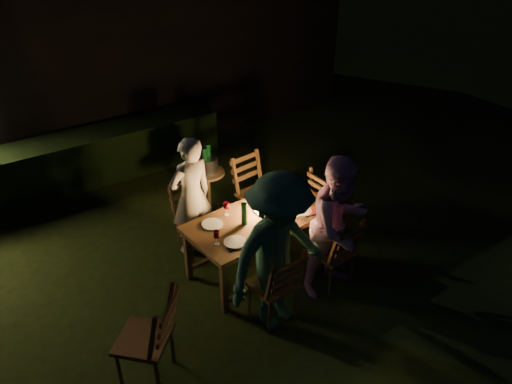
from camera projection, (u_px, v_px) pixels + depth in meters
garden_envelope at (66, 45)px, 9.35m from camera, size 40.00×40.00×3.20m
dining_table at (261, 222)px, 5.95m from camera, size 1.86×1.04×0.75m
chair_near_left at (274, 296)px, 5.38m from camera, size 0.48×0.51×1.00m
chair_near_right at (332, 263)px, 5.86m from camera, size 0.49×0.52×1.00m
chair_far_left at (196, 232)px, 6.41m from camera, size 0.46×0.50×0.98m
chair_far_right at (256, 204)px, 6.94m from camera, size 0.53×0.56×1.05m
chair_end at (330, 212)px, 6.80m from camera, size 0.50×0.47×1.01m
chair_spare at (148, 352)px, 4.70m from camera, size 0.71×0.71×1.08m
person_house_side at (191, 197)px, 6.19m from camera, size 0.62×0.43×1.60m
person_opp_right at (339, 226)px, 5.55m from camera, size 0.88×0.71×1.70m
person_opp_left at (278, 254)px, 5.03m from camera, size 1.23×0.77×1.82m
lantern at (262, 202)px, 5.89m from camera, size 0.16×0.16×0.35m
plate_far_left at (212, 224)px, 5.76m from camera, size 0.25×0.25×0.01m
plate_near_left at (235, 242)px, 5.46m from camera, size 0.25×0.25×0.01m
plate_far_right at (278, 196)px, 6.29m from camera, size 0.25×0.25×0.01m
plate_near_right at (301, 211)px, 6.00m from camera, size 0.25×0.25×0.01m
wineglass_a at (226, 209)px, 5.89m from camera, size 0.06×0.06×0.18m
wineglass_b at (217, 238)px, 5.40m from camera, size 0.06×0.06×0.18m
wineglass_c at (296, 212)px, 5.84m from camera, size 0.06×0.06×0.18m
wineglass_d at (290, 187)px, 6.32m from camera, size 0.06×0.06×0.18m
wineglass_e at (271, 225)px, 5.61m from camera, size 0.06×0.06×0.18m
bottle_table at (244, 214)px, 5.70m from camera, size 0.07×0.07×0.28m
napkin_left at (269, 233)px, 5.61m from camera, size 0.18×0.14×0.01m
napkin_right at (312, 211)px, 6.00m from camera, size 0.18×0.14×0.01m
phone at (234, 248)px, 5.37m from camera, size 0.14×0.07×0.01m
side_table at (208, 176)px, 7.09m from camera, size 0.48×0.48×0.65m
ice_bucket at (207, 165)px, 7.00m from camera, size 0.30×0.30×0.22m
bottle_bucket_a at (205, 164)px, 6.92m from camera, size 0.07×0.07×0.32m
bottle_bucket_b at (209, 160)px, 7.02m from camera, size 0.07×0.07×0.32m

